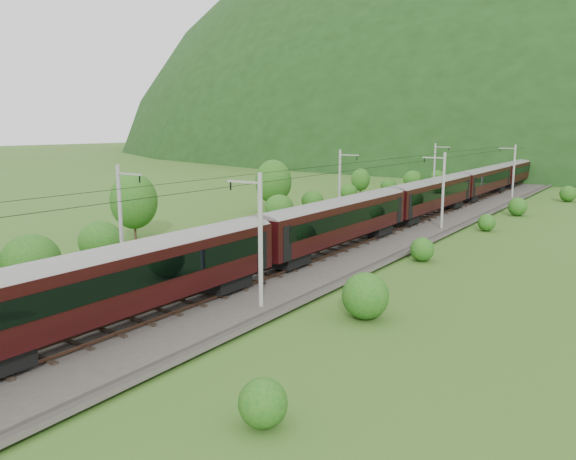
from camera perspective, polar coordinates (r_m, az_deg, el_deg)
The scene contains 14 objects.
ground at distance 37.96m, azimuth -10.31°, elevation -6.40°, with size 600.00×600.00×0.00m, color #38571B.
railbed at distance 45.32m, azimuth -1.45°, elevation -3.28°, with size 14.00×220.00×0.30m, color #38332D.
track_left at distance 46.67m, azimuth -3.85°, elevation -2.62°, with size 2.40×220.00×0.27m.
track_right at distance 43.95m, azimuth 1.10°, elevation -3.41°, with size 2.40×220.00×0.27m.
catenary_left at distance 66.25m, azimuth 5.33°, elevation 4.85°, with size 2.54×192.28×8.00m.
catenary_right at distance 61.33m, azimuth 15.42°, elevation 4.07°, with size 2.54×192.28×8.00m.
overhead_wires at distance 44.19m, azimuth -1.49°, elevation 5.51°, with size 4.83×198.00×0.03m.
mountain_ridge at distance 357.03m, azimuth 10.14°, elevation 8.51°, with size 336.00×280.00×132.00m, color black.
train at distance 68.80m, azimuth 14.22°, elevation 3.98°, with size 2.99×165.91×5.20m.
hazard_post_near at distance 65.10m, azimuth 10.43°, elevation 1.49°, with size 0.14×0.14×1.35m, color red.
hazard_post_far at distance 87.39m, azimuth 17.19°, elevation 3.56°, with size 0.18×0.18×1.70m, color red.
signal at distance 64.16m, azimuth 6.33°, elevation 1.91°, with size 0.22×0.22×1.98m.
vegetation_left at distance 57.21m, azimuth -10.77°, elevation 1.96°, with size 12.28×147.51×6.77m.
vegetation_right at distance 37.18m, azimuth 10.42°, elevation -4.99°, with size 6.55×110.55×2.65m.
Camera 1 is at (25.64, -25.80, 10.87)m, focal length 35.00 mm.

